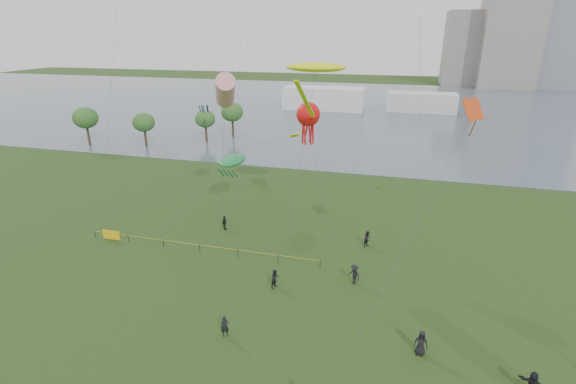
# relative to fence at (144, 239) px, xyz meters

# --- Properties ---
(ground_plane) EXTENTS (400.00, 400.00, 0.00)m
(ground_plane) POSITION_rel_fence_xyz_m (15.63, -12.08, -0.55)
(ground_plane) COLOR #1A3210
(lake) EXTENTS (400.00, 120.00, 0.08)m
(lake) POSITION_rel_fence_xyz_m (15.63, 87.92, -0.53)
(lake) COLOR slate
(lake) RESTS_ON ground_plane
(building_mid) EXTENTS (20.00, 20.00, 38.00)m
(building_mid) POSITION_rel_fence_xyz_m (61.63, 149.92, 18.45)
(building_mid) COLOR gray
(building_mid) RESTS_ON ground_plane
(building_low) EXTENTS (16.00, 18.00, 28.00)m
(building_low) POSITION_rel_fence_xyz_m (47.63, 155.92, 13.45)
(building_low) COLOR gray
(building_low) RESTS_ON ground_plane
(pavilion_left) EXTENTS (22.00, 8.00, 6.00)m
(pavilion_left) POSITION_rel_fence_xyz_m (3.63, 82.92, 2.45)
(pavilion_left) COLOR white
(pavilion_left) RESTS_ON ground_plane
(pavilion_right) EXTENTS (18.00, 7.00, 5.00)m
(pavilion_right) POSITION_rel_fence_xyz_m (29.63, 85.92, 1.95)
(pavilion_right) COLOR silver
(pavilion_right) RESTS_ON ground_plane
(trees) EXTENTS (28.45, 17.82, 7.17)m
(trees) POSITION_rel_fence_xyz_m (-19.42, 38.23, 4.34)
(trees) COLOR #372A19
(trees) RESTS_ON ground_plane
(fence) EXTENTS (24.07, 0.07, 1.05)m
(fence) POSITION_rel_fence_xyz_m (0.00, 0.00, 0.00)
(fence) COLOR black
(fence) RESTS_ON ground_plane
(spectator_a) EXTENTS (0.92, 1.00, 1.67)m
(spectator_a) POSITION_rel_fence_xyz_m (15.03, -3.97, 0.28)
(spectator_a) COLOR black
(spectator_a) RESTS_ON ground_plane
(spectator_b) EXTENTS (1.34, 1.25, 1.82)m
(spectator_b) POSITION_rel_fence_xyz_m (21.38, -1.75, 0.35)
(spectator_b) COLOR black
(spectator_b) RESTS_ON ground_plane
(spectator_c) EXTENTS (0.48, 0.97, 1.59)m
(spectator_c) POSITION_rel_fence_xyz_m (6.55, 5.24, 0.24)
(spectator_c) COLOR black
(spectator_c) RESTS_ON ground_plane
(spectator_d) EXTENTS (0.93, 0.64, 1.82)m
(spectator_d) POSITION_rel_fence_xyz_m (26.60, -9.05, 0.35)
(spectator_d) COLOR black
(spectator_d) RESTS_ON ground_plane
(spectator_e) EXTENTS (1.63, 0.98, 1.67)m
(spectator_e) POSITION_rel_fence_xyz_m (32.84, -10.89, 0.28)
(spectator_e) COLOR black
(spectator_e) RESTS_ON ground_plane
(spectator_f) EXTENTS (0.69, 0.60, 1.61)m
(spectator_f) POSITION_rel_fence_xyz_m (13.29, -10.68, 0.25)
(spectator_f) COLOR black
(spectator_f) RESTS_ON ground_plane
(spectator_g) EXTENTS (0.99, 1.03, 1.67)m
(spectator_g) POSITION_rel_fence_xyz_m (21.95, 5.34, 0.28)
(spectator_g) COLOR black
(spectator_g) RESTS_ON ground_plane
(kite_stingray) EXTENTS (5.59, 10.22, 17.65)m
(kite_stingray) POSITION_rel_fence_xyz_m (16.11, 5.98, 16.60)
(kite_stingray) COLOR #3F3F42
(kite_windsock) EXTENTS (4.30, 5.18, 16.78)m
(kite_windsock) POSITION_rel_fence_xyz_m (7.24, 5.74, 14.28)
(kite_windsock) COLOR #3F3F42
(kite_creature) EXTENTS (6.99, 11.15, 6.94)m
(kite_creature) POSITION_rel_fence_xyz_m (5.87, 9.90, 5.89)
(kite_creature) COLOR #3F3F42
(kite_octopus) EXTENTS (5.17, 6.90, 13.95)m
(kite_octopus) POSITION_rel_fence_xyz_m (15.38, 6.55, 12.17)
(kite_octopus) COLOR #3F3F42
(kite_delta) EXTENTS (8.60, 14.12, 16.39)m
(kite_delta) POSITION_rel_fence_xyz_m (27.84, -5.44, 14.33)
(kite_delta) COLOR #3F3F42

